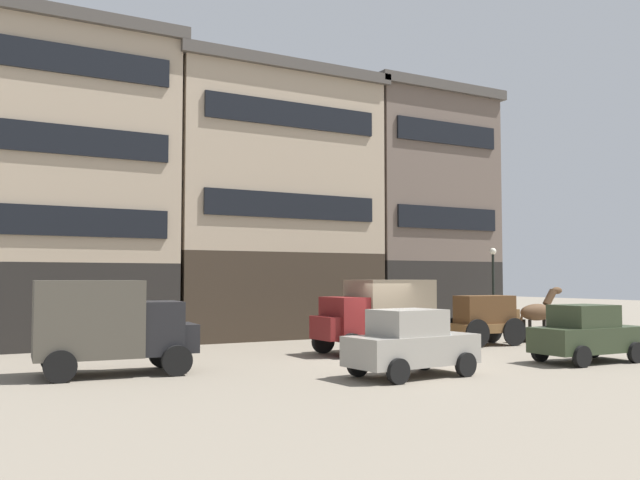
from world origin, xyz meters
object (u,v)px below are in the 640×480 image
object	(u,v)px
cargo_wagon	(486,316)
pedestrian_officer	(417,320)
fire_hydrant_curbside	(458,327)
streetlamp_curbside	(493,278)
sedan_dark	(587,334)
delivery_truck_far	(377,313)
draft_horse	(539,312)
delivery_truck_near	(110,323)
sedan_light	(411,343)

from	to	relation	value
cargo_wagon	pedestrian_officer	distance (m)	2.73
pedestrian_officer	fire_hydrant_curbside	size ratio (longest dim) A/B	2.16
fire_hydrant_curbside	streetlamp_curbside	bearing A→B (deg)	-5.37
sedan_dark	pedestrian_officer	size ratio (longest dim) A/B	2.09
delivery_truck_far	sedan_dark	distance (m)	7.02
streetlamp_curbside	cargo_wagon	bearing A→B (deg)	-136.59
fire_hydrant_curbside	cargo_wagon	bearing A→B (deg)	-115.80
draft_horse	streetlamp_curbside	xyz separation A→B (m)	(0.97, 3.71, 1.40)
draft_horse	delivery_truck_near	size ratio (longest dim) A/B	0.52
delivery_truck_near	pedestrian_officer	size ratio (longest dim) A/B	2.49
cargo_wagon	draft_horse	xyz separation A→B (m)	(2.95, -0.00, 0.12)
sedan_dark	pedestrian_officer	world-z (taller)	sedan_dark
sedan_dark	fire_hydrant_curbside	xyz separation A→B (m)	(2.92, 9.63, -0.49)
cargo_wagon	draft_horse	distance (m)	2.95
cargo_wagon	delivery_truck_near	size ratio (longest dim) A/B	0.67
cargo_wagon	sedan_light	xyz separation A→B (m)	(-7.84, -5.57, -0.23)
delivery_truck_far	pedestrian_officer	xyz separation A→B (m)	(3.38, 2.08, -0.44)
cargo_wagon	sedan_dark	size ratio (longest dim) A/B	0.80
sedan_light	cargo_wagon	bearing A→B (deg)	35.38
sedan_dark	sedan_light	world-z (taller)	same
delivery_truck_far	sedan_dark	size ratio (longest dim) A/B	1.17
pedestrian_officer	delivery_truck_far	bearing A→B (deg)	-148.38
fire_hydrant_curbside	delivery_truck_far	bearing A→B (deg)	-150.31
sedan_light	streetlamp_curbside	bearing A→B (deg)	38.26
cargo_wagon	sedan_light	bearing A→B (deg)	-144.62
cargo_wagon	fire_hydrant_curbside	distance (m)	4.38
delivery_truck_far	fire_hydrant_curbside	distance (m)	8.45
streetlamp_curbside	sedan_light	bearing A→B (deg)	-141.74
pedestrian_officer	fire_hydrant_curbside	bearing A→B (deg)	27.96
delivery_truck_far	streetlamp_curbside	bearing A→B (deg)	23.04
draft_horse	streetlamp_curbside	distance (m)	4.08
delivery_truck_far	delivery_truck_near	bearing A→B (deg)	-173.96
sedan_light	streetlamp_curbside	world-z (taller)	streetlamp_curbside
fire_hydrant_curbside	delivery_truck_near	bearing A→B (deg)	-162.94
cargo_wagon	streetlamp_curbside	size ratio (longest dim) A/B	0.73
streetlamp_curbside	pedestrian_officer	bearing A→B (deg)	-162.40
delivery_truck_far	sedan_light	distance (m)	5.86
sedan_light	delivery_truck_far	bearing A→B (deg)	65.38
draft_horse	fire_hydrant_curbside	bearing A→B (deg)	105.31
delivery_truck_near	pedestrian_officer	bearing A→B (deg)	13.44
draft_horse	delivery_truck_far	distance (m)	8.36
cargo_wagon	delivery_truck_far	bearing A→B (deg)	-177.21
delivery_truck_near	sedan_dark	xyz separation A→B (m)	(13.93, -4.46, -0.51)
pedestrian_officer	streetlamp_curbside	bearing A→B (deg)	17.60
delivery_truck_near	streetlamp_curbside	distance (m)	19.56
sedan_dark	cargo_wagon	bearing A→B (deg)	79.78
sedan_dark	pedestrian_officer	bearing A→B (deg)	97.52
sedan_dark	fire_hydrant_curbside	size ratio (longest dim) A/B	4.51
cargo_wagon	sedan_light	world-z (taller)	cargo_wagon
draft_horse	sedan_dark	world-z (taller)	draft_horse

